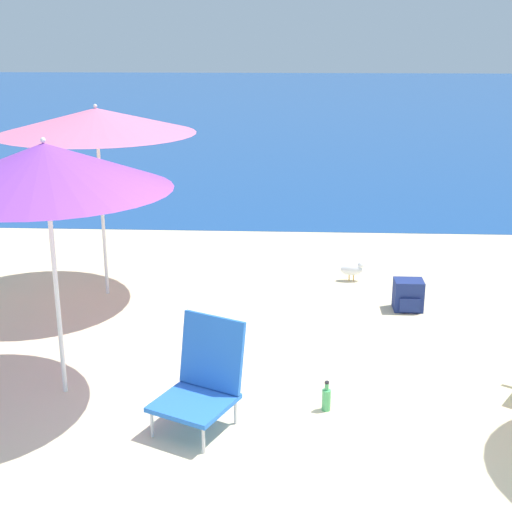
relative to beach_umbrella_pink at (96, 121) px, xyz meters
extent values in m
plane|color=beige|center=(2.35, -2.95, -1.89)|extent=(60.00, 60.00, 0.00)
cube|color=#19478C|center=(2.35, 22.62, -1.89)|extent=(60.00, 40.00, 0.01)
cylinder|color=white|center=(0.00, 0.00, -1.01)|extent=(0.04, 0.04, 1.77)
cone|color=pink|center=(0.00, 0.00, 0.00)|extent=(2.06, 2.06, 0.26)
sphere|color=white|center=(0.00, 0.00, 0.15)|extent=(0.04, 0.04, 0.04)
cylinder|color=white|center=(0.22, -2.24, -1.06)|extent=(0.04, 0.04, 1.66)
cone|color=purple|center=(0.22, -2.24, -0.06)|extent=(1.87, 1.87, 0.35)
sphere|color=white|center=(0.22, -2.24, 0.13)|extent=(0.04, 0.04, 0.04)
cylinder|color=silver|center=(1.05, -2.87, -1.79)|extent=(0.02, 0.02, 0.20)
cylinder|color=silver|center=(1.44, -3.06, -1.79)|extent=(0.02, 0.02, 0.20)
cylinder|color=silver|center=(1.24, -2.48, -1.79)|extent=(0.02, 0.02, 0.20)
cylinder|color=silver|center=(1.63, -2.67, -1.79)|extent=(0.02, 0.02, 0.20)
cube|color=blue|center=(1.34, -2.77, -1.67)|extent=(0.68, 0.69, 0.04)
cube|color=blue|center=(1.45, -2.54, -1.38)|extent=(0.52, 0.34, 0.55)
cube|color=navy|center=(3.25, -0.31, -1.73)|extent=(0.30, 0.24, 0.32)
cube|color=navy|center=(3.25, -0.44, -1.80)|extent=(0.21, 0.03, 0.14)
cylinder|color=#4CB266|center=(2.31, -2.43, -1.81)|extent=(0.07, 0.07, 0.17)
cylinder|color=#4CB266|center=(2.31, -2.43, -1.70)|extent=(0.03, 0.03, 0.06)
cylinder|color=black|center=(2.31, -2.43, -1.66)|extent=(0.03, 0.03, 0.02)
cylinder|color=gold|center=(2.71, 0.55, -1.86)|extent=(0.01, 0.01, 0.07)
cylinder|color=gold|center=(2.76, 0.55, -1.86)|extent=(0.01, 0.01, 0.07)
ellipsoid|color=white|center=(2.73, 0.55, -1.76)|extent=(0.26, 0.11, 0.13)
sphere|color=white|center=(2.84, 0.55, -1.70)|extent=(0.07, 0.07, 0.07)
camera|label=1|loc=(2.02, -7.31, 0.89)|focal=50.00mm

